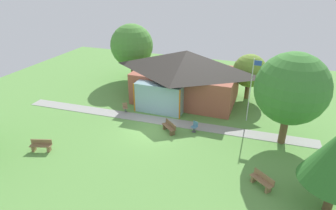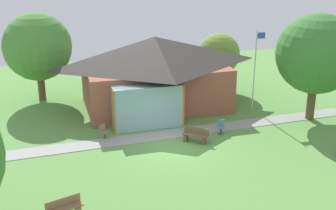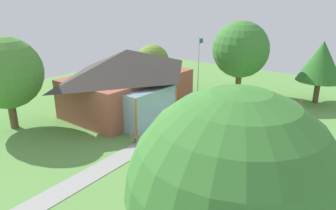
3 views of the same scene
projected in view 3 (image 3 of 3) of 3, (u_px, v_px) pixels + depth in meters
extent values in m
plane|color=#609947|center=(195.00, 135.00, 21.05)|extent=(44.00, 44.00, 0.00)
cube|color=#A35642|center=(128.00, 92.00, 25.27)|extent=(9.54, 6.09, 2.99)
pyramid|color=#38332D|center=(127.00, 62.00, 24.47)|extent=(10.54, 7.09, 1.95)
cube|color=#8CB2BF|center=(151.00, 108.00, 22.12)|extent=(4.29, 1.20, 2.69)
cylinder|color=orange|center=(136.00, 118.00, 20.17)|extent=(0.12, 0.12, 2.69)
cylinder|color=orange|center=(176.00, 102.00, 23.38)|extent=(0.12, 0.12, 2.69)
cube|color=#999993|center=(174.00, 128.00, 22.08)|extent=(25.49, 2.46, 0.03)
cylinder|color=silver|center=(198.00, 68.00, 27.99)|extent=(0.08, 0.08, 5.49)
cube|color=blue|center=(201.00, 41.00, 27.44)|extent=(0.60, 0.02, 0.40)
cube|color=olive|center=(295.00, 106.00, 25.22)|extent=(1.45, 1.28, 0.06)
cube|color=olive|center=(301.00, 109.00, 25.42)|extent=(0.37, 0.41, 0.39)
cube|color=olive|center=(289.00, 110.00, 25.18)|extent=(0.37, 0.41, 0.39)
cube|color=olive|center=(294.00, 103.00, 25.33)|extent=(1.21, 0.98, 0.36)
cube|color=olive|center=(220.00, 204.00, 13.21)|extent=(1.56, 0.88, 0.06)
cube|color=olive|center=(223.00, 201.00, 13.78)|extent=(0.27, 0.43, 0.39)
cube|color=olive|center=(216.00, 199.00, 13.20)|extent=(1.45, 0.51, 0.36)
cube|color=brown|center=(203.00, 121.00, 22.16)|extent=(1.43, 1.30, 0.06)
cube|color=brown|center=(210.00, 124.00, 22.36)|extent=(0.38, 0.41, 0.39)
cube|color=brown|center=(195.00, 125.00, 22.14)|extent=(0.38, 0.41, 0.39)
cube|color=brown|center=(202.00, 117.00, 22.27)|extent=(1.19, 1.01, 0.36)
cube|color=#8C6B4C|center=(135.00, 137.00, 19.65)|extent=(0.61, 0.61, 0.04)
cube|color=#8C6B4C|center=(132.00, 133.00, 19.60)|extent=(0.39, 0.27, 0.40)
cylinder|color=#4C4C51|center=(135.00, 140.00, 19.73)|extent=(0.10, 0.10, 0.42)
cylinder|color=#4C4C51|center=(135.00, 143.00, 19.79)|extent=(0.36, 0.36, 0.02)
cube|color=teal|center=(208.00, 112.00, 23.99)|extent=(0.57, 0.57, 0.04)
cube|color=teal|center=(207.00, 108.00, 24.08)|extent=(0.43, 0.19, 0.40)
cylinder|color=#4C4C51|center=(208.00, 115.00, 24.06)|extent=(0.10, 0.10, 0.42)
cylinder|color=#4C4C51|center=(208.00, 117.00, 24.13)|extent=(0.36, 0.36, 0.02)
cylinder|color=brown|center=(13.00, 113.00, 21.88)|extent=(0.52, 0.52, 2.13)
sphere|color=#4C8C38|center=(6.00, 73.00, 20.95)|extent=(4.86, 4.86, 4.86)
cylinder|color=brown|center=(317.00, 92.00, 27.23)|extent=(0.47, 0.47, 1.96)
cone|color=#2D6B28|center=(321.00, 61.00, 26.37)|extent=(3.78, 3.78, 3.40)
sphere|color=#3D7F33|center=(233.00, 192.00, 7.38)|extent=(5.09, 5.09, 5.09)
cylinder|color=brown|center=(153.00, 82.00, 31.07)|extent=(0.44, 0.44, 1.68)
sphere|color=olive|center=(153.00, 61.00, 30.41)|extent=(3.22, 3.22, 3.22)
cylinder|color=brown|center=(238.00, 83.00, 29.07)|extent=(0.53, 0.53, 2.44)
sphere|color=#3D7F33|center=(241.00, 49.00, 28.07)|extent=(5.06, 5.06, 5.06)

